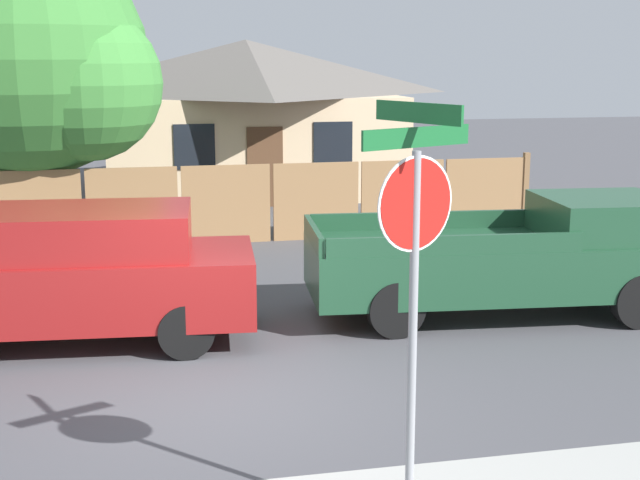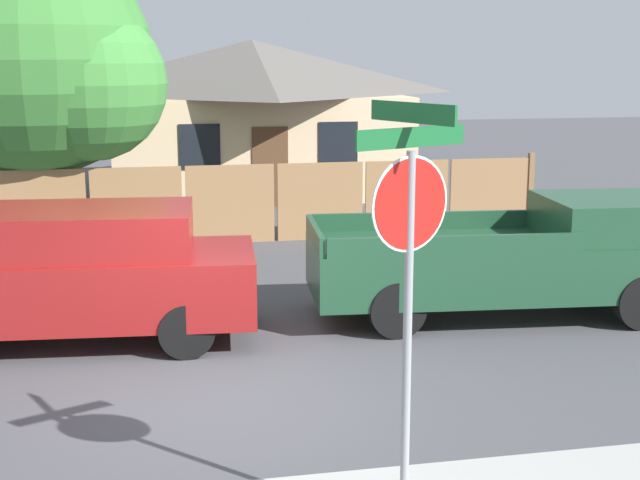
{
  "view_description": "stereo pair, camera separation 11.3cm",
  "coord_description": "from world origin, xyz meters",
  "px_view_note": "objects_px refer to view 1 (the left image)",
  "views": [
    {
      "loc": [
        -0.92,
        -9.36,
        3.77
      ],
      "look_at": [
        1.28,
        0.76,
        1.6
      ],
      "focal_mm": 50.0,
      "sensor_mm": 36.0,
      "label": 1
    },
    {
      "loc": [
        -0.8,
        -9.38,
        3.77
      ],
      "look_at": [
        1.28,
        0.76,
        1.6
      ],
      "focal_mm": 50.0,
      "sensor_mm": 36.0,
      "label": 2
    }
  ],
  "objects_px": {
    "oak_tree": "(41,64)",
    "red_suv": "(72,271)",
    "house": "(247,112)",
    "stop_sign": "(415,246)",
    "orange_pickup": "(517,257)"
  },
  "relations": [
    {
      "from": "oak_tree",
      "to": "stop_sign",
      "type": "bearing_deg",
      "value": -73.3
    },
    {
      "from": "red_suv",
      "to": "stop_sign",
      "type": "xyz_separation_m",
      "value": [
        2.87,
        -5.5,
        1.38
      ]
    },
    {
      "from": "orange_pickup",
      "to": "stop_sign",
      "type": "height_order",
      "value": "stop_sign"
    },
    {
      "from": "oak_tree",
      "to": "orange_pickup",
      "type": "xyz_separation_m",
      "value": [
        7.07,
        -6.77,
        -2.7
      ]
    },
    {
      "from": "house",
      "to": "red_suv",
      "type": "height_order",
      "value": "house"
    },
    {
      "from": "oak_tree",
      "to": "red_suv",
      "type": "distance_m",
      "value": 7.27
    },
    {
      "from": "red_suv",
      "to": "house",
      "type": "bearing_deg",
      "value": 77.98
    },
    {
      "from": "stop_sign",
      "to": "house",
      "type": "bearing_deg",
      "value": 62.72
    },
    {
      "from": "house",
      "to": "stop_sign",
      "type": "xyz_separation_m",
      "value": [
        -1.25,
        -18.82,
        0.2
      ]
    },
    {
      "from": "house",
      "to": "orange_pickup",
      "type": "xyz_separation_m",
      "value": [
        2.15,
        -13.35,
        -1.29
      ]
    },
    {
      "from": "house",
      "to": "stop_sign",
      "type": "relative_size",
      "value": 2.43
    },
    {
      "from": "oak_tree",
      "to": "red_suv",
      "type": "relative_size",
      "value": 1.24
    },
    {
      "from": "orange_pickup",
      "to": "stop_sign",
      "type": "bearing_deg",
      "value": -116.69
    },
    {
      "from": "house",
      "to": "red_suv",
      "type": "distance_m",
      "value": 13.99
    },
    {
      "from": "house",
      "to": "red_suv",
      "type": "bearing_deg",
      "value": -107.17
    }
  ]
}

